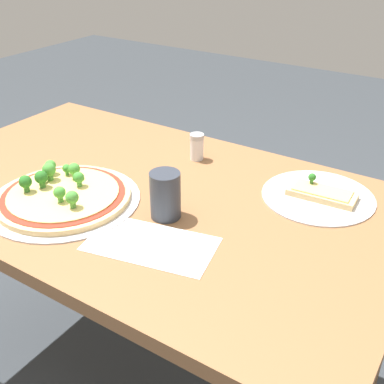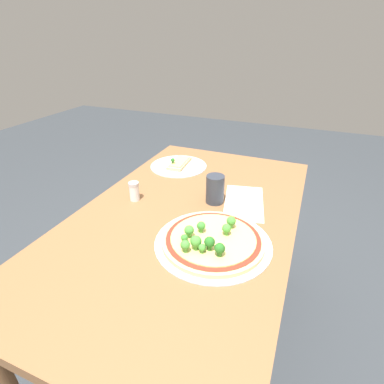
{
  "view_description": "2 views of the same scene",
  "coord_description": "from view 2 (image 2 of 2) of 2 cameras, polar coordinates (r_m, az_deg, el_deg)",
  "views": [
    {
      "loc": [
        -0.71,
        0.85,
        1.33
      ],
      "look_at": [
        -0.14,
        -0.03,
        0.74
      ],
      "focal_mm": 45.0,
      "sensor_mm": 36.0,
      "label": 1
    },
    {
      "loc": [
        0.88,
        0.38,
        1.33
      ],
      "look_at": [
        -0.14,
        -0.03,
        0.74
      ],
      "focal_mm": 28.0,
      "sensor_mm": 36.0,
      "label": 2
    }
  ],
  "objects": [
    {
      "name": "dining_table",
      "position": [
        1.19,
        -1.06,
        -7.92
      ],
      "size": [
        1.34,
        0.79,
        0.72
      ],
      "color": "brown",
      "rests_on": "ground_plane"
    },
    {
      "name": "pizza_tray_slice",
      "position": [
        1.53,
        -2.52,
        5.22
      ],
      "size": [
        0.29,
        0.29,
        0.05
      ],
      "color": "silver",
      "rests_on": "dining_table"
    },
    {
      "name": "paper_menu",
      "position": [
        1.22,
        9.86,
        -1.94
      ],
      "size": [
        0.31,
        0.21,
        0.0
      ],
      "primitive_type": "cube",
      "rotation": [
        0.0,
        0.0,
        0.21
      ],
      "color": "white",
      "rests_on": "dining_table"
    },
    {
      "name": "drinking_cup",
      "position": [
        1.19,
        4.41,
        0.54
      ],
      "size": [
        0.07,
        0.07,
        0.12
      ],
      "primitive_type": "cylinder",
      "color": "#2D333D",
      "rests_on": "dining_table"
    },
    {
      "name": "condiment_shaker",
      "position": [
        1.23,
        -10.94,
        0.17
      ],
      "size": [
        0.04,
        0.04,
        0.08
      ],
      "color": "silver",
      "rests_on": "dining_table"
    },
    {
      "name": "pizza_tray_whole",
      "position": [
        0.98,
        3.91,
        -9.12
      ],
      "size": [
        0.38,
        0.38,
        0.07
      ],
      "color": "silver",
      "rests_on": "dining_table"
    },
    {
      "name": "ground_plane",
      "position": [
        1.64,
        -0.85,
        -25.93
      ],
      "size": [
        8.0,
        8.0,
        0.0
      ],
      "primitive_type": "plane",
      "color": "#33383D"
    }
  ]
}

